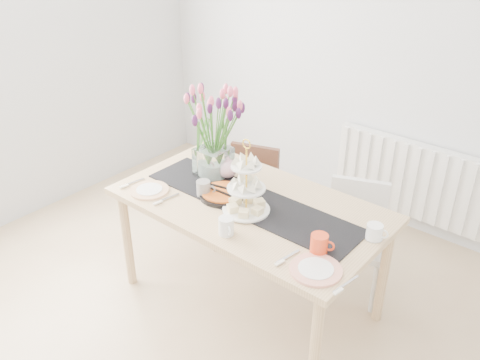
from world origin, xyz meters
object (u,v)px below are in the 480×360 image
Objects in this scene: tulip_vase at (212,119)px; mug_grey at (203,189)px; chair_white at (354,230)px; plate_left at (149,190)px; tart_tin at (223,194)px; teapot at (227,168)px; dining_table at (250,213)px; radiator at (410,179)px; mug_orange at (319,244)px; cream_jug at (374,232)px; mug_white at (226,226)px; plate_right at (316,270)px; chair_brown at (250,190)px; cake_stand at (246,194)px.

mug_grey is (0.13, -0.23, -0.34)m from tulip_vase.
chair_white is 1.34m from plate_left.
chair_white is 2.58× the size of tart_tin.
chair_white is at bearing 39.35° from teapot.
chair_white is at bearing 54.28° from dining_table.
mug_grey is at bearing -113.52° from radiator.
mug_orange is at bearing -8.66° from tart_tin.
cream_jug reaches higher than chair_white.
mug_white reaches higher than plate_right.
mug_white is at bearing -130.27° from chair_white.
tulip_vase is 1.06m from mug_orange.
dining_table is 0.38m from mug_white.
dining_table is 0.62m from tulip_vase.
chair_white is (0.85, 0.03, 0.00)m from chair_brown.
mug_grey is (0.18, -0.67, 0.37)m from chair_brown.
tulip_vase is at bearing 143.90° from mug_orange.
tulip_vase is at bearing 144.32° from tart_tin.
chair_white is 1.04m from mug_grey.
mug_white is at bearing -46.30° from tart_tin.
cake_stand is at bearing 135.46° from mug_white.
tart_tin is 0.46m from plate_left.
cream_jug reaches higher than plate_left.
mug_orange is (0.53, -0.07, -0.06)m from cake_stand.
dining_table is 0.22m from cake_stand.
dining_table is 0.31m from mug_grey.
tart_tin is at bearing 163.16° from plate_right.
teapot reaches higher than cream_jug.
chair_brown is at bearing 160.17° from chair_white.
cream_jug is at bearing 17.90° from cake_stand.
tulip_vase reaches higher than teapot.
dining_table is 15.04× the size of mug_orange.
plate_left is at bearing -177.73° from mug_grey.
chair_white is 7.07× the size of mug_orange.
cream_jug is at bearing 7.17° from teapot.
teapot reaches higher than plate_left.
plate_left reaches higher than chair_brown.
dining_table is at bearing -106.29° from radiator.
chair_brown is at bearing 142.01° from plate_right.
cream_jug is 0.87× the size of mug_white.
dining_table is (-0.42, -1.44, 0.22)m from radiator.
cake_stand is 0.65m from plate_left.
plate_right is (0.07, -0.13, -0.05)m from mug_orange.
chair_brown is 1.30m from cream_jug.
dining_table is 3.99× the size of cake_stand.
cream_jug is at bearing 9.70° from dining_table.
mug_orange is (0.58, -0.16, 0.13)m from dining_table.
plate_left is at bearing -180.00° from plate_right.
radiator is 2.01m from plate_left.
tart_tin is at bearing -84.18° from chair_brown.
cake_stand is at bearing -12.03° from tart_tin.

